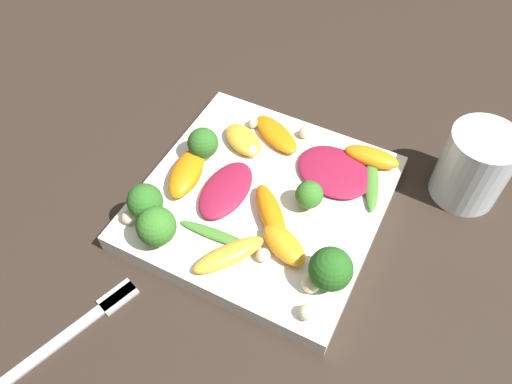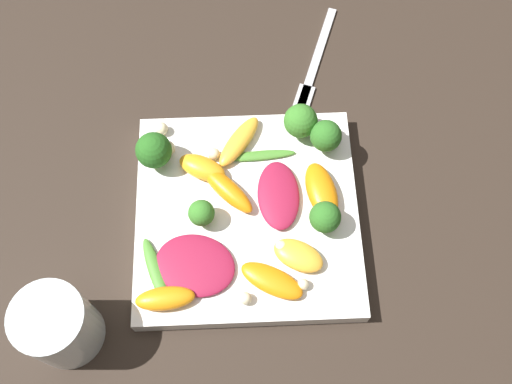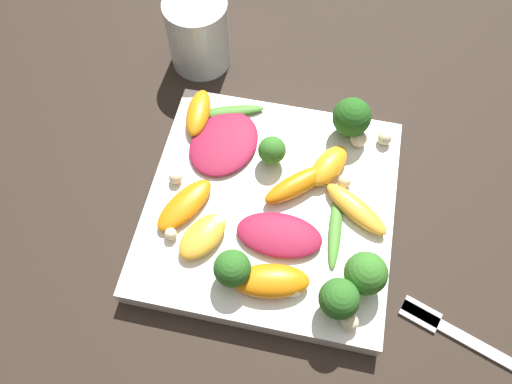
{
  "view_description": "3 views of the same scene",
  "coord_description": "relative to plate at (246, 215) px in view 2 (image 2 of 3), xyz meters",
  "views": [
    {
      "loc": [
        0.15,
        -0.3,
        0.46
      ],
      "look_at": [
        -0.0,
        -0.01,
        0.04
      ],
      "focal_mm": 35.0,
      "sensor_mm": 36.0,
      "label": 1
    },
    {
      "loc": [
        -0.0,
        0.26,
        0.66
      ],
      "look_at": [
        -0.01,
        -0.02,
        0.04
      ],
      "focal_mm": 42.0,
      "sensor_mm": 36.0,
      "label": 2
    },
    {
      "loc": [
        -0.23,
        -0.03,
        0.49
      ],
      "look_at": [
        0.0,
        0.02,
        0.04
      ],
      "focal_mm": 35.0,
      "sensor_mm": 36.0,
      "label": 3
    }
  ],
  "objects": [
    {
      "name": "broccoli_floret_1",
      "position": [
        -0.1,
        -0.08,
        0.04
      ],
      "size": [
        0.04,
        0.04,
        0.05
      ],
      "color": "#7A9E51",
      "rests_on": "plate"
    },
    {
      "name": "orange_segment_5",
      "position": [
        -0.09,
        -0.02,
        0.02
      ],
      "size": [
        0.05,
        0.08,
        0.02
      ],
      "color": "orange",
      "rests_on": "plate"
    },
    {
      "name": "broccoli_floret_0",
      "position": [
        -0.09,
        0.02,
        0.03
      ],
      "size": [
        0.04,
        0.04,
        0.04
      ],
      "color": "#7A9E51",
      "rests_on": "plate"
    },
    {
      "name": "radicchio_leaf_0",
      "position": [
        -0.04,
        -0.02,
        0.02
      ],
      "size": [
        0.05,
        0.09,
        0.01
      ],
      "color": "maroon",
      "rests_on": "plate"
    },
    {
      "name": "broccoli_floret_3",
      "position": [
        0.05,
        0.01,
        0.03
      ],
      "size": [
        0.03,
        0.03,
        0.04
      ],
      "color": "#7A9E51",
      "rests_on": "plate"
    },
    {
      "name": "drinking_glass",
      "position": [
        0.2,
        0.13,
        0.03
      ],
      "size": [
        0.08,
        0.08,
        0.09
      ],
      "color": "silver",
      "rests_on": "ground_plane"
    },
    {
      "name": "orange_segment_3",
      "position": [
        -0.05,
        0.06,
        0.02
      ],
      "size": [
        0.07,
        0.06,
        0.02
      ],
      "color": "#FCAD33",
      "rests_on": "plate"
    },
    {
      "name": "macadamia_nut_1",
      "position": [
        0.01,
        0.1,
        0.02
      ],
      "size": [
        0.01,
        0.01,
        0.01
      ],
      "color": "beige",
      "rests_on": "plate"
    },
    {
      "name": "broccoli_floret_4",
      "position": [
        0.1,
        -0.07,
        0.04
      ],
      "size": [
        0.04,
        0.04,
        0.05
      ],
      "color": "#84AD5B",
      "rests_on": "plate"
    },
    {
      "name": "macadamia_nut_0",
      "position": [
        -0.09,
        -0.04,
        0.02
      ],
      "size": [
        0.02,
        0.02,
        0.02
      ],
      "color": "beige",
      "rests_on": "plate"
    },
    {
      "name": "orange_segment_6",
      "position": [
        -0.02,
        0.08,
        0.02
      ],
      "size": [
        0.08,
        0.06,
        0.01
      ],
      "color": "orange",
      "rests_on": "plate"
    },
    {
      "name": "macadamia_nut_6",
      "position": [
        -0.04,
        0.05,
        0.02
      ],
      "size": [
        0.02,
        0.02,
        0.02
      ],
      "color": "beige",
      "rests_on": "plate"
    },
    {
      "name": "macadamia_nut_7",
      "position": [
        -0.11,
        -0.09,
        0.02
      ],
      "size": [
        0.02,
        0.02,
        0.02
      ],
      "color": "beige",
      "rests_on": "plate"
    },
    {
      "name": "orange_segment_0",
      "position": [
        0.09,
        0.1,
        0.02
      ],
      "size": [
        0.07,
        0.03,
        0.02
      ],
      "color": "orange",
      "rests_on": "plate"
    },
    {
      "name": "radicchio_leaf_1",
      "position": [
        0.06,
        0.06,
        0.02
      ],
      "size": [
        0.11,
        0.09,
        0.01
      ],
      "color": "maroon",
      "rests_on": "plate"
    },
    {
      "name": "orange_segment_4",
      "position": [
        0.01,
        -0.09,
        0.02
      ],
      "size": [
        0.06,
        0.08,
        0.02
      ],
      "color": "#FCAD33",
      "rests_on": "plate"
    },
    {
      "name": "orange_segment_2",
      "position": [
        0.05,
        -0.05,
        0.02
      ],
      "size": [
        0.06,
        0.05,
        0.02
      ],
      "color": "orange",
      "rests_on": "plate"
    },
    {
      "name": "arugula_sprig_0",
      "position": [
        0.1,
        0.07,
        0.02
      ],
      "size": [
        0.04,
        0.08,
        0.01
      ],
      "color": "#47842D",
      "rests_on": "plate"
    },
    {
      "name": "fork",
      "position": [
        -0.09,
        -0.21,
        -0.01
      ],
      "size": [
        0.07,
        0.17,
        0.01
      ],
      "color": "#B2B2B7",
      "rests_on": "ground_plane"
    },
    {
      "name": "arugula_sprig_1",
      "position": [
        -0.02,
        -0.07,
        0.01
      ],
      "size": [
        0.09,
        0.02,
        0.01
      ],
      "color": "#47842D",
      "rests_on": "plate"
    },
    {
      "name": "macadamia_nut_4",
      "position": [
        0.09,
        -0.08,
        0.02
      ],
      "size": [
        0.02,
        0.02,
        0.02
      ],
      "color": "beige",
      "rests_on": "plate"
    },
    {
      "name": "macadamia_nut_3",
      "position": [
        0.1,
        -0.11,
        0.02
      ],
      "size": [
        0.02,
        0.02,
        0.02
      ],
      "color": "beige",
      "rests_on": "plate"
    },
    {
      "name": "broccoli_floret_2",
      "position": [
        -0.07,
        -0.1,
        0.04
      ],
      "size": [
        0.04,
        0.04,
        0.05
      ],
      "color": "#84AD5B",
      "rests_on": "plate"
    },
    {
      "name": "macadamia_nut_2",
      "position": [
        -0.06,
        0.09,
        0.02
      ],
      "size": [
        0.01,
        0.01,
        0.01
      ],
      "color": "beige",
      "rests_on": "plate"
    },
    {
      "name": "plate",
      "position": [
        0.0,
        0.0,
        0.0
      ],
      "size": [
        0.25,
        0.25,
        0.02
      ],
      "color": "white",
      "rests_on": "ground_plane"
    },
    {
      "name": "orange_segment_1",
      "position": [
        0.02,
        -0.02,
        0.02
      ],
      "size": [
        0.07,
        0.07,
        0.02
      ],
      "color": "orange",
      "rests_on": "plate"
    },
    {
      "name": "macadamia_nut_5",
      "position": [
        0.04,
        -0.07,
        0.02
      ],
      "size": [
        0.01,
        0.01,
        0.01
      ],
      "color": "beige",
      "rests_on": "plate"
    },
    {
      "name": "ground_plane",
      "position": [
        0.0,
        0.0,
        -0.01
      ],
      "size": [
        2.4,
        2.4,
        0.0
      ],
      "primitive_type": "plane",
      "color": "#2D231C"
    }
  ]
}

